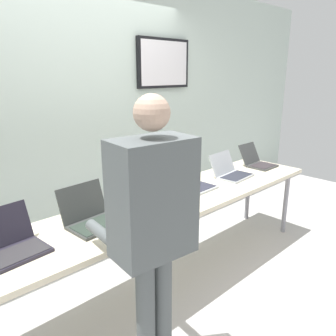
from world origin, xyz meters
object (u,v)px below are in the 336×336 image
(laptop_station_1, at_px, (91,216))
(laptop_station_2, at_px, (149,197))
(workbench, at_px, (161,208))
(laptop_station_3, at_px, (193,182))
(person, at_px, (152,219))
(laptop_station_5, at_px, (257,161))
(laptop_station_0, at_px, (11,243))
(laptop_station_4, at_px, (230,171))

(laptop_station_1, distance_m, laptop_station_2, 0.55)
(workbench, distance_m, laptop_station_1, 0.63)
(laptop_station_3, distance_m, person, 1.31)
(laptop_station_5, xyz_separation_m, person, (-2.18, -0.69, 0.21))
(laptop_station_2, bearing_deg, person, -129.13)
(laptop_station_0, bearing_deg, laptop_station_4, 0.07)
(laptop_station_0, xyz_separation_m, person, (0.54, -0.66, 0.21))
(laptop_station_1, height_order, laptop_station_3, laptop_station_1)
(laptop_station_4, distance_m, person, 1.77)
(laptop_station_1, xyz_separation_m, person, (-0.01, -0.67, 0.21))
(laptop_station_5, bearing_deg, workbench, -177.44)
(laptop_station_1, relative_size, laptop_station_3, 1.16)
(laptop_station_3, bearing_deg, person, -147.83)
(laptop_station_3, distance_m, laptop_station_4, 0.54)
(laptop_station_5, bearing_deg, laptop_station_4, -176.99)
(laptop_station_2, relative_size, laptop_station_5, 0.88)
(laptop_station_3, distance_m, laptop_station_5, 1.09)
(laptop_station_2, distance_m, laptop_station_4, 1.07)
(laptop_station_0, bearing_deg, laptop_station_3, 0.97)
(laptop_station_2, bearing_deg, laptop_station_4, -1.21)
(laptop_station_1, bearing_deg, laptop_station_3, 1.02)
(workbench, distance_m, laptop_station_5, 1.55)
(laptop_station_1, distance_m, person, 0.70)
(laptop_station_0, distance_m, laptop_station_2, 1.09)
(laptop_station_5, relative_size, person, 0.21)
(laptop_station_0, height_order, laptop_station_5, laptop_station_0)
(laptop_station_1, bearing_deg, person, -90.72)
(laptop_station_1, distance_m, laptop_station_4, 1.62)
(laptop_station_0, xyz_separation_m, laptop_station_2, (1.09, 0.03, -0.00))
(workbench, bearing_deg, laptop_station_4, 2.31)
(workbench, xyz_separation_m, laptop_station_4, (1.00, 0.04, 0.10))
(laptop_station_1, relative_size, laptop_station_2, 1.20)
(laptop_station_1, bearing_deg, laptop_station_2, 1.78)
(laptop_station_4, bearing_deg, laptop_station_0, -179.93)
(workbench, relative_size, laptop_station_4, 8.91)
(workbench, distance_m, laptop_station_3, 0.48)
(laptop_station_2, relative_size, laptop_station_3, 0.97)
(workbench, bearing_deg, laptop_station_3, 8.02)
(workbench, bearing_deg, laptop_station_1, 175.76)
(laptop_station_3, relative_size, person, 0.20)
(laptop_station_1, relative_size, laptop_station_4, 0.95)
(workbench, distance_m, person, 0.94)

